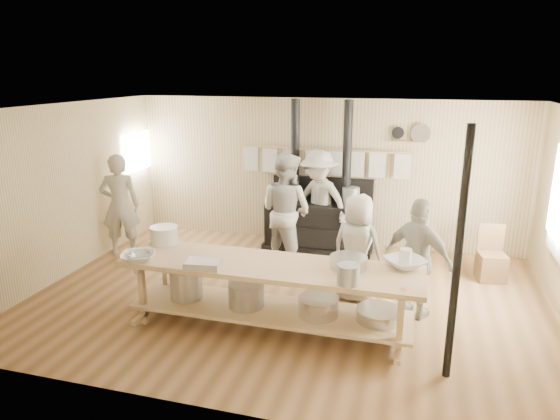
{
  "coord_description": "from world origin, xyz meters",
  "views": [
    {
      "loc": [
        1.61,
        -6.17,
        3.06
      ],
      "look_at": [
        -0.18,
        0.2,
        1.2
      ],
      "focal_mm": 32.0,
      "sensor_mm": 36.0,
      "label": 1
    }
  ],
  "objects_px": {
    "cook_far_left": "(120,205)",
    "cook_center": "(357,248)",
    "cook_right": "(418,259)",
    "stove": "(319,220)",
    "chair": "(491,264)",
    "prep_table": "(269,289)",
    "roasting_pan": "(203,264)",
    "cook_left": "(286,211)",
    "cook_by_window": "(319,202)"
  },
  "relations": [
    {
      "from": "prep_table",
      "to": "roasting_pan",
      "type": "bearing_deg",
      "value": -154.56
    },
    {
      "from": "cook_far_left",
      "to": "cook_right",
      "type": "distance_m",
      "value": 4.94
    },
    {
      "from": "cook_far_left",
      "to": "cook_right",
      "type": "height_order",
      "value": "cook_far_left"
    },
    {
      "from": "cook_right",
      "to": "cook_left",
      "type": "bearing_deg",
      "value": -3.6
    },
    {
      "from": "cook_by_window",
      "to": "chair",
      "type": "distance_m",
      "value": 2.88
    },
    {
      "from": "cook_left",
      "to": "roasting_pan",
      "type": "xyz_separation_m",
      "value": [
        -0.37,
        -2.34,
        -0.03
      ]
    },
    {
      "from": "cook_far_left",
      "to": "cook_by_window",
      "type": "relative_size",
      "value": 0.98
    },
    {
      "from": "prep_table",
      "to": "cook_right",
      "type": "bearing_deg",
      "value": 25.43
    },
    {
      "from": "cook_left",
      "to": "cook_center",
      "type": "distance_m",
      "value": 1.55
    },
    {
      "from": "cook_left",
      "to": "roasting_pan",
      "type": "height_order",
      "value": "cook_left"
    },
    {
      "from": "cook_far_left",
      "to": "cook_center",
      "type": "height_order",
      "value": "cook_far_left"
    },
    {
      "from": "chair",
      "to": "roasting_pan",
      "type": "height_order",
      "value": "roasting_pan"
    },
    {
      "from": "cook_right",
      "to": "cook_center",
      "type": "bearing_deg",
      "value": 7.0
    },
    {
      "from": "cook_left",
      "to": "cook_right",
      "type": "distance_m",
      "value": 2.36
    },
    {
      "from": "roasting_pan",
      "to": "stove",
      "type": "bearing_deg",
      "value": 78.26
    },
    {
      "from": "cook_left",
      "to": "roasting_pan",
      "type": "relative_size",
      "value": 4.65
    },
    {
      "from": "cook_by_window",
      "to": "cook_far_left",
      "type": "bearing_deg",
      "value": -138.67
    },
    {
      "from": "cook_far_left",
      "to": "cook_left",
      "type": "relative_size",
      "value": 0.94
    },
    {
      "from": "stove",
      "to": "chair",
      "type": "relative_size",
      "value": 3.13
    },
    {
      "from": "stove",
      "to": "cook_center",
      "type": "bearing_deg",
      "value": -64.64
    },
    {
      "from": "cook_by_window",
      "to": "chair",
      "type": "bearing_deg",
      "value": 12.0
    },
    {
      "from": "stove",
      "to": "cook_left",
      "type": "height_order",
      "value": "stove"
    },
    {
      "from": "cook_left",
      "to": "cook_center",
      "type": "height_order",
      "value": "cook_left"
    },
    {
      "from": "cook_center",
      "to": "cook_right",
      "type": "distance_m",
      "value": 0.84
    },
    {
      "from": "cook_far_left",
      "to": "cook_center",
      "type": "distance_m",
      "value": 4.11
    },
    {
      "from": "stove",
      "to": "prep_table",
      "type": "bearing_deg",
      "value": -90.04
    },
    {
      "from": "cook_by_window",
      "to": "chair",
      "type": "relative_size",
      "value": 2.14
    },
    {
      "from": "cook_far_left",
      "to": "cook_right",
      "type": "relative_size",
      "value": 1.12
    },
    {
      "from": "prep_table",
      "to": "cook_far_left",
      "type": "xyz_separation_m",
      "value": [
        -3.14,
        1.77,
        0.36
      ]
    },
    {
      "from": "chair",
      "to": "roasting_pan",
      "type": "relative_size",
      "value": 2.08
    },
    {
      "from": "cook_center",
      "to": "chair",
      "type": "bearing_deg",
      "value": -127.76
    },
    {
      "from": "chair",
      "to": "cook_right",
      "type": "bearing_deg",
      "value": -134.66
    },
    {
      "from": "cook_right",
      "to": "prep_table",
      "type": "bearing_deg",
      "value": 52.42
    },
    {
      "from": "prep_table",
      "to": "cook_left",
      "type": "xyz_separation_m",
      "value": [
        -0.33,
        2.01,
        0.41
      ]
    },
    {
      "from": "cook_by_window",
      "to": "cook_right",
      "type": "bearing_deg",
      "value": -28.15
    },
    {
      "from": "chair",
      "to": "cook_center",
      "type": "bearing_deg",
      "value": -155.78
    },
    {
      "from": "cook_center",
      "to": "cook_right",
      "type": "xyz_separation_m",
      "value": [
        0.79,
        -0.29,
        0.03
      ]
    },
    {
      "from": "cook_right",
      "to": "cook_far_left",
      "type": "bearing_deg",
      "value": 15.82
    },
    {
      "from": "cook_far_left",
      "to": "cook_by_window",
      "type": "bearing_deg",
      "value": 177.69
    },
    {
      "from": "prep_table",
      "to": "roasting_pan",
      "type": "distance_m",
      "value": 0.85
    },
    {
      "from": "cook_by_window",
      "to": "roasting_pan",
      "type": "height_order",
      "value": "cook_by_window"
    },
    {
      "from": "cook_by_window",
      "to": "chair",
      "type": "height_order",
      "value": "cook_by_window"
    },
    {
      "from": "stove",
      "to": "roasting_pan",
      "type": "height_order",
      "value": "stove"
    },
    {
      "from": "cook_right",
      "to": "cook_by_window",
      "type": "bearing_deg",
      "value": -23.62
    },
    {
      "from": "stove",
      "to": "roasting_pan",
      "type": "bearing_deg",
      "value": -101.74
    },
    {
      "from": "cook_by_window",
      "to": "cook_left",
      "type": "bearing_deg",
      "value": -90.56
    },
    {
      "from": "cook_right",
      "to": "chair",
      "type": "relative_size",
      "value": 1.88
    },
    {
      "from": "prep_table",
      "to": "cook_far_left",
      "type": "distance_m",
      "value": 3.62
    },
    {
      "from": "prep_table",
      "to": "chair",
      "type": "distance_m",
      "value": 3.65
    },
    {
      "from": "cook_right",
      "to": "chair",
      "type": "bearing_deg",
      "value": -98.47
    }
  ]
}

